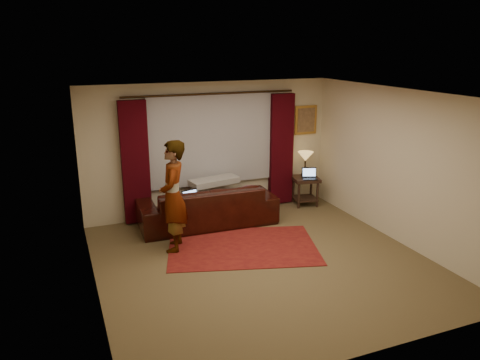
{
  "coord_description": "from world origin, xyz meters",
  "views": [
    {
      "loc": [
        -2.83,
        -6.06,
        3.3
      ],
      "look_at": [
        0.1,
        1.2,
        1.0
      ],
      "focal_mm": 35.0,
      "sensor_mm": 36.0,
      "label": 1
    }
  ],
  "objects_px": {
    "sofa": "(207,198)",
    "laptop_table": "(310,174)",
    "laptop_sofa": "(194,198)",
    "person": "(173,196)",
    "end_table": "(305,191)",
    "tiffany_lamp": "(305,164)"
  },
  "relations": [
    {
      "from": "tiffany_lamp",
      "to": "person",
      "type": "xyz_separation_m",
      "value": [
        -3.15,
        -1.25,
        0.06
      ]
    },
    {
      "from": "laptop_sofa",
      "to": "person",
      "type": "relative_size",
      "value": 0.19
    },
    {
      "from": "sofa",
      "to": "person",
      "type": "height_order",
      "value": "person"
    },
    {
      "from": "end_table",
      "to": "laptop_table",
      "type": "height_order",
      "value": "laptop_table"
    },
    {
      "from": "laptop_sofa",
      "to": "laptop_table",
      "type": "relative_size",
      "value": 1.05
    },
    {
      "from": "sofa",
      "to": "laptop_table",
      "type": "xyz_separation_m",
      "value": [
        2.27,
        0.15,
        0.2
      ]
    },
    {
      "from": "end_table",
      "to": "laptop_table",
      "type": "distance_m",
      "value": 0.44
    },
    {
      "from": "end_table",
      "to": "person",
      "type": "xyz_separation_m",
      "value": [
        -3.11,
        -1.14,
        0.62
      ]
    },
    {
      "from": "sofa",
      "to": "end_table",
      "type": "distance_m",
      "value": 2.29
    },
    {
      "from": "laptop_table",
      "to": "person",
      "type": "distance_m",
      "value": 3.28
    },
    {
      "from": "laptop_sofa",
      "to": "laptop_table",
      "type": "bearing_deg",
      "value": -8.24
    },
    {
      "from": "end_table",
      "to": "person",
      "type": "distance_m",
      "value": 3.37
    },
    {
      "from": "end_table",
      "to": "person",
      "type": "relative_size",
      "value": 0.33
    },
    {
      "from": "end_table",
      "to": "laptop_sofa",
      "type": "bearing_deg",
      "value": -169.12
    },
    {
      "from": "sofa",
      "to": "end_table",
      "type": "relative_size",
      "value": 4.23
    },
    {
      "from": "sofa",
      "to": "laptop_sofa",
      "type": "relative_size",
      "value": 7.35
    },
    {
      "from": "end_table",
      "to": "tiffany_lamp",
      "type": "bearing_deg",
      "value": 70.32
    },
    {
      "from": "person",
      "to": "end_table",
      "type": "bearing_deg",
      "value": 130.19
    },
    {
      "from": "laptop_sofa",
      "to": "end_table",
      "type": "bearing_deg",
      "value": -5.09
    },
    {
      "from": "tiffany_lamp",
      "to": "laptop_table",
      "type": "height_order",
      "value": "tiffany_lamp"
    },
    {
      "from": "laptop_sofa",
      "to": "tiffany_lamp",
      "type": "bearing_deg",
      "value": -2.93
    },
    {
      "from": "laptop_table",
      "to": "person",
      "type": "height_order",
      "value": "person"
    }
  ]
}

